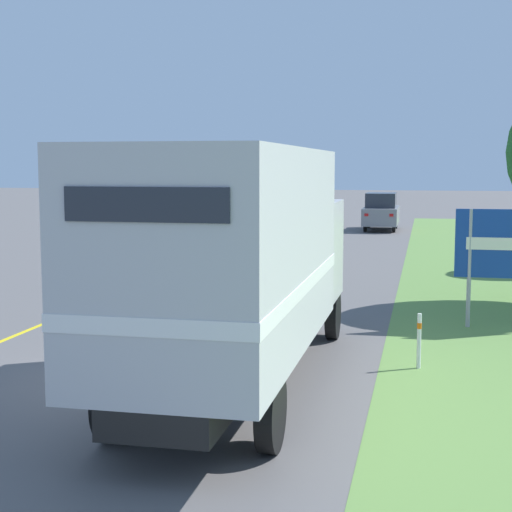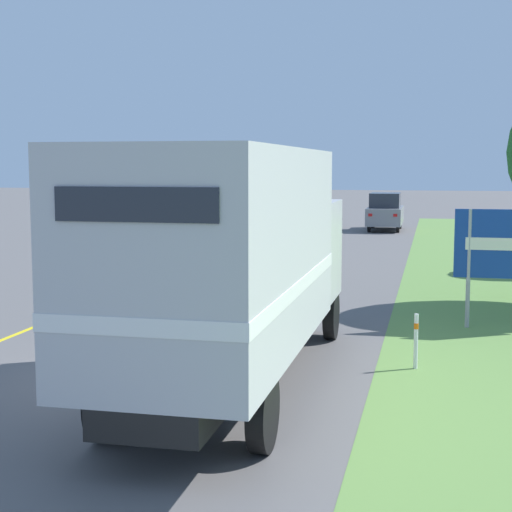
# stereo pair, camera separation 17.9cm
# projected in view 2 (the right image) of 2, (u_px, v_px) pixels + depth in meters

# --- Properties ---
(ground_plane) EXTENTS (200.00, 200.00, 0.00)m
(ground_plane) POSITION_uv_depth(u_px,v_px,m) (141.00, 378.00, 12.79)
(ground_plane) COLOR #5B5959
(edge_line_yellow) EXTENTS (0.12, 57.35, 0.01)m
(edge_line_yellow) POSITION_uv_depth(u_px,v_px,m) (167.00, 273.00, 25.14)
(edge_line_yellow) COLOR yellow
(edge_line_yellow) RESTS_ON ground
(centre_dash_near) EXTENTS (0.12, 2.60, 0.01)m
(centre_dash_near) POSITION_uv_depth(u_px,v_px,m) (148.00, 372.00, 13.12)
(centre_dash_near) COLOR white
(centre_dash_near) RESTS_ON ground
(centre_dash_mid_a) EXTENTS (0.12, 2.60, 0.01)m
(centre_dash_mid_a) POSITION_uv_depth(u_px,v_px,m) (242.00, 304.00, 19.51)
(centre_dash_mid_a) COLOR white
(centre_dash_mid_a) RESTS_ON ground
(centre_dash_mid_b) EXTENTS (0.12, 2.60, 0.01)m
(centre_dash_mid_b) POSITION_uv_depth(u_px,v_px,m) (290.00, 270.00, 25.90)
(centre_dash_mid_b) COLOR white
(centre_dash_mid_b) RESTS_ON ground
(centre_dash_far) EXTENTS (0.12, 2.60, 0.01)m
(centre_dash_far) POSITION_uv_depth(u_px,v_px,m) (318.00, 249.00, 32.30)
(centre_dash_far) COLOR white
(centre_dash_far) RESTS_ON ground
(centre_dash_farthest) EXTENTS (0.12, 2.60, 0.01)m
(centre_dash_farthest) POSITION_uv_depth(u_px,v_px,m) (338.00, 236.00, 38.69)
(centre_dash_farthest) COLOR white
(centre_dash_farthest) RESTS_ON ground
(horse_trailer_truck) EXTENTS (2.38, 8.57, 3.69)m
(horse_trailer_truck) POSITION_uv_depth(u_px,v_px,m) (233.00, 258.00, 11.89)
(horse_trailer_truck) COLOR black
(horse_trailer_truck) RESTS_ON ground
(lead_car_white) EXTENTS (1.80, 3.87, 2.04)m
(lead_car_white) POSITION_uv_depth(u_px,v_px,m) (234.00, 236.00, 27.00)
(lead_car_white) COLOR black
(lead_car_white) RESTS_ON ground
(lead_car_grey_ahead) EXTENTS (1.80, 4.23, 2.00)m
(lead_car_grey_ahead) POSITION_uv_depth(u_px,v_px,m) (385.00, 212.00, 41.79)
(lead_car_grey_ahead) COLOR black
(lead_car_grey_ahead) RESTS_ON ground
(highway_sign) EXTENTS (2.08, 0.09, 2.88)m
(highway_sign) POSITION_uv_depth(u_px,v_px,m) (507.00, 246.00, 16.38)
(highway_sign) COLOR #9E9EA3
(highway_sign) RESTS_ON ground
(delineator_post) EXTENTS (0.08, 0.08, 0.95)m
(delineator_post) POSITION_uv_depth(u_px,v_px,m) (416.00, 340.00, 13.29)
(delineator_post) COLOR white
(delineator_post) RESTS_ON ground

